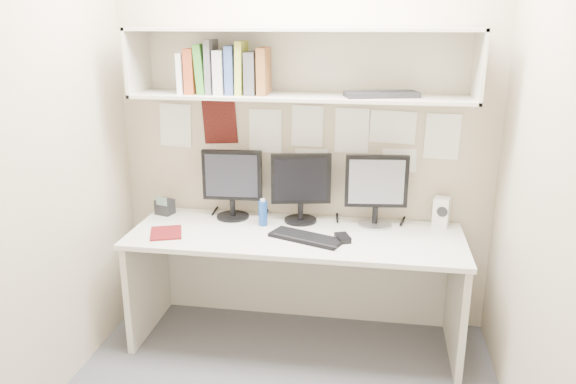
% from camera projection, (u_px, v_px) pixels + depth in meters
% --- Properties ---
extents(wall_back, '(2.40, 0.02, 2.60)m').
position_uv_depth(wall_back, '(304.00, 129.00, 3.54)').
color(wall_back, tan).
rests_on(wall_back, ground).
extents(wall_front, '(2.40, 0.02, 2.60)m').
position_uv_depth(wall_front, '(214.00, 254.00, 1.66)').
color(wall_front, tan).
rests_on(wall_front, ground).
extents(wall_left, '(0.02, 2.00, 2.60)m').
position_uv_depth(wall_left, '(38.00, 159.00, 2.78)').
color(wall_left, tan).
rests_on(wall_left, ground).
extents(wall_right, '(0.02, 2.00, 2.60)m').
position_uv_depth(wall_right, '(549.00, 180.00, 2.42)').
color(wall_right, tan).
rests_on(wall_right, ground).
extents(desk, '(2.00, 0.70, 0.73)m').
position_uv_depth(desk, '(296.00, 288.00, 3.49)').
color(desk, beige).
rests_on(desk, floor).
extents(overhead_hutch, '(2.00, 0.38, 0.40)m').
position_uv_depth(overhead_hutch, '(302.00, 63.00, 3.29)').
color(overhead_hutch, beige).
rests_on(overhead_hutch, wall_back).
extents(pinned_papers, '(1.92, 0.01, 0.48)m').
position_uv_depth(pinned_papers, '(304.00, 137.00, 3.55)').
color(pinned_papers, white).
rests_on(pinned_papers, wall_back).
extents(monitor_left, '(0.38, 0.21, 0.45)m').
position_uv_depth(monitor_left, '(232.00, 181.00, 3.58)').
color(monitor_left, black).
rests_on(monitor_left, desk).
extents(monitor_center, '(0.38, 0.21, 0.44)m').
position_uv_depth(monitor_center, '(301.00, 185.00, 3.52)').
color(monitor_center, black).
rests_on(monitor_center, desk).
extents(monitor_right, '(0.39, 0.21, 0.45)m').
position_uv_depth(monitor_right, '(376.00, 187.00, 3.44)').
color(monitor_right, '#A5A5AA').
rests_on(monitor_right, desk).
extents(keyboard, '(0.46, 0.30, 0.02)m').
position_uv_depth(keyboard, '(306.00, 238.00, 3.28)').
color(keyboard, black).
rests_on(keyboard, desk).
extents(mouse, '(0.11, 0.13, 0.04)m').
position_uv_depth(mouse, '(343.00, 238.00, 3.26)').
color(mouse, black).
rests_on(mouse, desk).
extents(speaker, '(0.11, 0.12, 0.19)m').
position_uv_depth(speaker, '(441.00, 212.00, 3.47)').
color(speaker, silver).
rests_on(speaker, desk).
extents(blue_bottle, '(0.06, 0.06, 0.17)m').
position_uv_depth(blue_bottle, '(263.00, 213.00, 3.49)').
color(blue_bottle, navy).
rests_on(blue_bottle, desk).
extents(maroon_notebook, '(0.25, 0.27, 0.01)m').
position_uv_depth(maroon_notebook, '(166.00, 233.00, 3.37)').
color(maroon_notebook, '#5B0F12').
rests_on(maroon_notebook, desk).
extents(desk_phone, '(0.13, 0.12, 0.13)m').
position_uv_depth(desk_phone, '(165.00, 207.00, 3.70)').
color(desk_phone, black).
rests_on(desk_phone, desk).
extents(book_stack, '(0.53, 0.19, 0.31)m').
position_uv_depth(book_stack, '(225.00, 70.00, 3.30)').
color(book_stack, silver).
rests_on(book_stack, overhead_hutch).
extents(hutch_tray, '(0.44, 0.27, 0.03)m').
position_uv_depth(hutch_tray, '(382.00, 94.00, 3.19)').
color(hutch_tray, black).
rests_on(hutch_tray, overhead_hutch).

